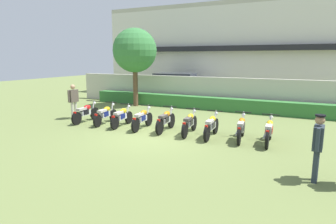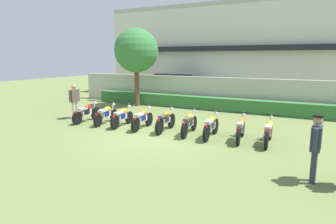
{
  "view_description": "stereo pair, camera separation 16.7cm",
  "coord_description": "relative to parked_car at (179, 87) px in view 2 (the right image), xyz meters",
  "views": [
    {
      "loc": [
        5.27,
        -9.24,
        2.96
      ],
      "look_at": [
        0.0,
        1.38,
        0.75
      ],
      "focal_mm": 31.28,
      "sensor_mm": 36.0,
      "label": 1
    },
    {
      "loc": [
        5.42,
        -9.16,
        2.96
      ],
      "look_at": [
        0.0,
        1.38,
        0.75
      ],
      "focal_mm": 31.28,
      "sensor_mm": 36.0,
      "label": 2
    }
  ],
  "objects": [
    {
      "name": "motorcycle_in_row_1",
      "position": [
        0.23,
        -8.25,
        -0.5
      ],
      "size": [
        0.6,
        1.91,
        0.94
      ],
      "rotation": [
        0.0,
        0.0,
        1.7
      ],
      "color": "black",
      "rests_on": "ground"
    },
    {
      "name": "hedge_row",
      "position": [
        3.24,
        -2.63,
        -0.57
      ],
      "size": [
        15.36,
        0.7,
        0.72
      ],
      "primitive_type": "cube",
      "color": "#337033",
      "rests_on": "ground"
    },
    {
      "name": "motorcycle_in_row_4",
      "position": [
        3.27,
        -8.24,
        -0.48
      ],
      "size": [
        0.6,
        1.87,
        0.97
      ],
      "rotation": [
        0.0,
        0.0,
        1.64
      ],
      "color": "black",
      "rests_on": "ground"
    },
    {
      "name": "officer_0",
      "position": [
        8.73,
        -11.01,
        0.04
      ],
      "size": [
        0.25,
        0.66,
        1.65
      ],
      "rotation": [
        0.0,
        0.0,
        3.08
      ],
      "color": "#28333D",
      "rests_on": "ground"
    },
    {
      "name": "building",
      "position": [
        3.24,
        4.92,
        2.47
      ],
      "size": [
        20.2,
        6.5,
        6.82
      ],
      "color": "silver",
      "rests_on": "ground"
    },
    {
      "name": "motorcycle_in_row_8",
      "position": [
        7.28,
        -8.23,
        -0.48
      ],
      "size": [
        0.6,
        1.89,
        0.98
      ],
      "rotation": [
        0.0,
        0.0,
        1.62
      ],
      "color": "black",
      "rests_on": "ground"
    },
    {
      "name": "parked_car",
      "position": [
        0.0,
        0.0,
        0.0
      ],
      "size": [
        4.64,
        2.4,
        1.89
      ],
      "rotation": [
        0.0,
        0.0,
        0.09
      ],
      "color": "silver",
      "rests_on": "ground"
    },
    {
      "name": "motorcycle_in_row_2",
      "position": [
        1.19,
        -8.34,
        -0.5
      ],
      "size": [
        0.6,
        1.77,
        0.94
      ],
      "rotation": [
        0.0,
        0.0,
        1.66
      ],
      "color": "black",
      "rests_on": "ground"
    },
    {
      "name": "inspector_person",
      "position": [
        -1.85,
        -8.04,
        0.06
      ],
      "size": [
        0.23,
        0.68,
        1.69
      ],
      "color": "beige",
      "rests_on": "ground"
    },
    {
      "name": "ground",
      "position": [
        3.24,
        -9.34,
        -0.94
      ],
      "size": [
        60.0,
        60.0,
        0.0
      ],
      "primitive_type": "plane",
      "color": "olive"
    },
    {
      "name": "motorcycle_in_row_5",
      "position": [
        4.32,
        -8.25,
        -0.49
      ],
      "size": [
        0.6,
        1.9,
        0.96
      ],
      "rotation": [
        0.0,
        0.0,
        1.68
      ],
      "color": "black",
      "rests_on": "ground"
    },
    {
      "name": "motorcycle_in_row_6",
      "position": [
        5.23,
        -8.32,
        -0.49
      ],
      "size": [
        0.6,
        1.85,
        0.96
      ],
      "rotation": [
        0.0,
        0.0,
        1.62
      ],
      "color": "black",
      "rests_on": "ground"
    },
    {
      "name": "motorcycle_in_row_0",
      "position": [
        -0.83,
        -8.35,
        -0.49
      ],
      "size": [
        0.6,
        1.9,
        0.95
      ],
      "rotation": [
        0.0,
        0.0,
        1.63
      ],
      "color": "black",
      "rests_on": "ground"
    },
    {
      "name": "motorcycle_in_row_7",
      "position": [
        6.32,
        -8.2,
        -0.48
      ],
      "size": [
        0.6,
        1.92,
        0.97
      ],
      "rotation": [
        0.0,
        0.0,
        1.69
      ],
      "color": "black",
      "rests_on": "ground"
    },
    {
      "name": "tree_near_inspector",
      "position": [
        -1.26,
        -3.39,
        2.42
      ],
      "size": [
        2.65,
        2.65,
        4.71
      ],
      "color": "brown",
      "rests_on": "ground"
    },
    {
      "name": "motorcycle_in_row_3",
      "position": [
        2.22,
        -8.33,
        -0.49
      ],
      "size": [
        0.6,
        1.83,
        0.95
      ],
      "rotation": [
        0.0,
        0.0,
        1.65
      ],
      "color": "black",
      "rests_on": "ground"
    },
    {
      "name": "compound_wall",
      "position": [
        3.24,
        -1.93,
        -0.02
      ],
      "size": [
        19.19,
        0.3,
        1.83
      ],
      "primitive_type": "cube",
      "color": "#BCB7A8",
      "rests_on": "ground"
    }
  ]
}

